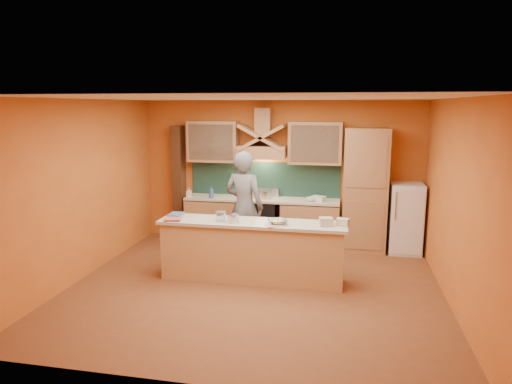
% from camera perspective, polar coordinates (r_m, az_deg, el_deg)
% --- Properties ---
extents(floor, '(5.50, 5.00, 0.01)m').
position_cam_1_polar(floor, '(7.02, -0.17, -11.84)').
color(floor, brown).
rests_on(floor, ground).
extents(ceiling, '(5.50, 5.00, 0.01)m').
position_cam_1_polar(ceiling, '(6.48, -0.19, 11.68)').
color(ceiling, white).
rests_on(ceiling, wall_back).
extents(wall_back, '(5.50, 0.02, 2.80)m').
position_cam_1_polar(wall_back, '(9.04, 2.96, 2.49)').
color(wall_back, orange).
rests_on(wall_back, floor).
extents(wall_front, '(5.50, 0.02, 2.80)m').
position_cam_1_polar(wall_front, '(4.26, -6.89, -7.02)').
color(wall_front, orange).
rests_on(wall_front, floor).
extents(wall_left, '(0.02, 5.00, 2.80)m').
position_cam_1_polar(wall_left, '(7.63, -20.86, 0.27)').
color(wall_left, orange).
rests_on(wall_left, floor).
extents(wall_right, '(0.02, 5.00, 2.80)m').
position_cam_1_polar(wall_right, '(6.65, 23.76, -1.41)').
color(wall_right, orange).
rests_on(wall_right, floor).
extents(base_cabinet_left, '(1.10, 0.60, 0.86)m').
position_cam_1_polar(base_cabinet_left, '(9.20, -5.11, -3.55)').
color(base_cabinet_left, '#B37E51').
rests_on(base_cabinet_left, floor).
extents(base_cabinet_right, '(1.10, 0.60, 0.86)m').
position_cam_1_polar(base_cabinet_right, '(8.87, 6.79, -4.13)').
color(base_cabinet_right, '#B37E51').
rests_on(base_cabinet_right, floor).
extents(counter_top, '(3.00, 0.62, 0.04)m').
position_cam_1_polar(counter_top, '(8.88, 0.73, -0.92)').
color(counter_top, beige).
rests_on(counter_top, base_cabinet_left).
extents(stove, '(0.60, 0.58, 0.90)m').
position_cam_1_polar(stove, '(8.98, 0.73, -3.73)').
color(stove, black).
rests_on(stove, floor).
extents(backsplash, '(3.00, 0.03, 0.70)m').
position_cam_1_polar(backsplash, '(9.09, 1.07, 1.60)').
color(backsplash, '#18342C').
rests_on(backsplash, wall_back).
extents(range_hood, '(0.92, 0.50, 0.24)m').
position_cam_1_polar(range_hood, '(8.79, 0.81, 5.03)').
color(range_hood, '#B37E51').
rests_on(range_hood, wall_back).
extents(hood_chimney, '(0.30, 0.30, 0.50)m').
position_cam_1_polar(hood_chimney, '(8.85, 0.93, 8.83)').
color(hood_chimney, '#B37E51').
rests_on(hood_chimney, wall_back).
extents(upper_cabinet_left, '(1.00, 0.35, 0.80)m').
position_cam_1_polar(upper_cabinet_left, '(9.08, -5.36, 6.31)').
color(upper_cabinet_left, '#B37E51').
rests_on(upper_cabinet_left, wall_back).
extents(upper_cabinet_right, '(1.00, 0.35, 0.80)m').
position_cam_1_polar(upper_cabinet_right, '(8.72, 7.41, 6.09)').
color(upper_cabinet_right, '#B37E51').
rests_on(upper_cabinet_right, wall_back).
extents(pantry_column, '(0.80, 0.60, 2.30)m').
position_cam_1_polar(pantry_column, '(8.70, 13.47, 0.22)').
color(pantry_column, '#B37E51').
rests_on(pantry_column, floor).
extents(fridge, '(0.58, 0.60, 1.30)m').
position_cam_1_polar(fridge, '(8.86, 18.18, -3.14)').
color(fridge, white).
rests_on(fridge, floor).
extents(trim_column_left, '(0.20, 0.30, 2.30)m').
position_cam_1_polar(trim_column_left, '(9.45, -9.59, 1.18)').
color(trim_column_left, '#472816').
rests_on(trim_column_left, floor).
extents(island_body, '(2.80, 0.55, 0.88)m').
position_cam_1_polar(island_body, '(7.16, -0.49, -7.62)').
color(island_body, tan).
rests_on(island_body, floor).
extents(island_top, '(2.90, 0.62, 0.05)m').
position_cam_1_polar(island_top, '(7.02, -0.49, -3.90)').
color(island_top, beige).
rests_on(island_top, island_body).
extents(person, '(0.80, 0.62, 1.94)m').
position_cam_1_polar(person, '(7.91, -1.49, -1.85)').
color(person, slate).
rests_on(person, floor).
extents(pot_large, '(0.30, 0.30, 0.15)m').
position_cam_1_polar(pot_large, '(8.94, -0.65, -0.36)').
color(pot_large, '#B9B8BF').
rests_on(pot_large, stove).
extents(pot_small, '(0.23, 0.23, 0.15)m').
position_cam_1_polar(pot_small, '(8.85, 1.24, -0.47)').
color(pot_small, silver).
rests_on(pot_small, stove).
extents(soap_bottle_a, '(0.09, 0.09, 0.18)m').
position_cam_1_polar(soap_bottle_a, '(9.12, -8.39, -0.02)').
color(soap_bottle_a, silver).
rests_on(soap_bottle_a, counter_top).
extents(soap_bottle_b, '(0.13, 0.13, 0.25)m').
position_cam_1_polar(soap_bottle_b, '(8.90, -5.61, 0.00)').
color(soap_bottle_b, '#365B96').
rests_on(soap_bottle_b, counter_top).
extents(bowl_back, '(0.26, 0.26, 0.07)m').
position_cam_1_polar(bowl_back, '(8.68, 6.90, -0.92)').
color(bowl_back, silver).
rests_on(bowl_back, counter_top).
extents(dish_rack, '(0.31, 0.28, 0.09)m').
position_cam_1_polar(dish_rack, '(8.71, 7.78, -0.81)').
color(dish_rack, silver).
rests_on(dish_rack, counter_top).
extents(book_lower, '(0.33, 0.40, 0.03)m').
position_cam_1_polar(book_lower, '(7.28, -11.29, -3.24)').
color(book_lower, '#BF5344').
rests_on(book_lower, island_top).
extents(book_upper, '(0.21, 0.29, 0.02)m').
position_cam_1_polar(book_upper, '(7.48, -10.78, -2.71)').
color(book_upper, '#3A5E81').
rests_on(book_upper, island_top).
extents(jar_large, '(0.21, 0.21, 0.15)m').
position_cam_1_polar(jar_large, '(7.03, -4.42, -3.06)').
color(jar_large, silver).
rests_on(jar_large, island_top).
extents(jar_small, '(0.13, 0.13, 0.13)m').
position_cam_1_polar(jar_small, '(6.96, -2.66, -3.26)').
color(jar_small, white).
rests_on(jar_small, island_top).
extents(kitchen_scale, '(0.17, 0.17, 0.11)m').
position_cam_1_polar(kitchen_scale, '(6.92, -2.90, -3.45)').
color(kitchen_scale, silver).
rests_on(kitchen_scale, island_top).
extents(mixing_bowl, '(0.38, 0.38, 0.07)m').
position_cam_1_polar(mixing_bowl, '(6.85, 2.73, -3.75)').
color(mixing_bowl, white).
rests_on(mixing_bowl, island_top).
extents(cloth, '(0.29, 0.27, 0.02)m').
position_cam_1_polar(cloth, '(6.76, 2.33, -4.20)').
color(cloth, beige).
rests_on(cloth, island_top).
extents(grocery_bag_a, '(0.22, 0.19, 0.12)m').
position_cam_1_polar(grocery_bag_a, '(6.83, 8.73, -3.69)').
color(grocery_bag_a, beige).
rests_on(grocery_bag_a, island_top).
extents(grocery_bag_b, '(0.20, 0.18, 0.11)m').
position_cam_1_polar(grocery_bag_b, '(6.88, 10.78, -3.72)').
color(grocery_bag_b, beige).
rests_on(grocery_bag_b, island_top).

